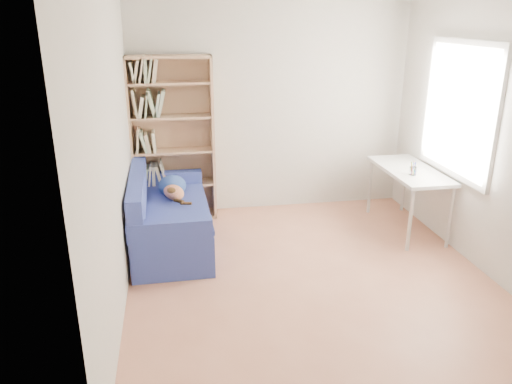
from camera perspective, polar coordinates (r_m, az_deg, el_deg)
ground at (r=4.99m, az=6.20°, el=-9.77°), size 4.00×4.00×0.00m
room_shell at (r=4.49m, az=8.08°, el=9.09°), size 3.54×4.04×2.62m
sofa at (r=5.62m, az=-10.14°, el=-2.91°), size 0.84×1.72×0.84m
bookshelf at (r=6.19m, az=-9.47°, el=5.14°), size 1.00×0.31×2.00m
desk at (r=6.08m, az=17.15°, el=1.87°), size 0.57×1.23×0.75m
pen_cup at (r=5.84m, az=17.51°, el=2.43°), size 0.08×0.08×0.15m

